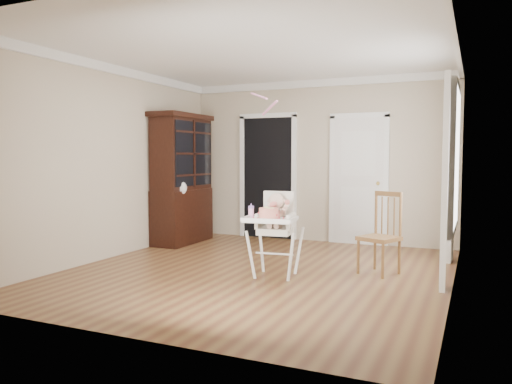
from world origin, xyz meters
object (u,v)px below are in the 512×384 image
at_px(cake, 269,213).
at_px(sippy_cup, 251,211).
at_px(dining_chair, 381,236).
at_px(high_chair, 275,223).
at_px(china_cabinet, 182,179).

distance_m(cake, sippy_cup, 0.27).
height_order(sippy_cup, dining_chair, dining_chair).
bearing_deg(sippy_cup, high_chair, 33.45).
height_order(cake, china_cabinet, china_cabinet).
bearing_deg(dining_chair, china_cabinet, -170.97).
relative_size(cake, sippy_cup, 1.66).
height_order(high_chair, sippy_cup, high_chair).
xyz_separation_m(high_chair, cake, (0.01, -0.24, 0.14)).
bearing_deg(dining_chair, cake, -117.04).
xyz_separation_m(high_chair, sippy_cup, (-0.24, -0.16, 0.15)).
xyz_separation_m(sippy_cup, china_cabinet, (-2.04, 1.72, 0.28)).
bearing_deg(cake, sippy_cup, 162.65).
bearing_deg(cake, china_cabinet, 141.79).
distance_m(high_chair, dining_chair, 1.30).
xyz_separation_m(cake, china_cabinet, (-2.29, 1.80, 0.28)).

